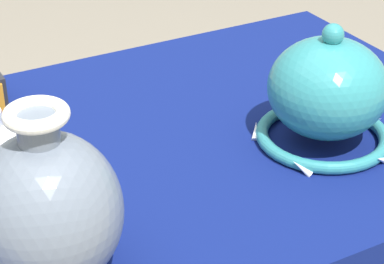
{
  "coord_description": "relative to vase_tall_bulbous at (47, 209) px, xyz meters",
  "views": [
    {
      "loc": [
        -0.47,
        -1.01,
        1.38
      ],
      "look_at": [
        0.0,
        -0.14,
        0.81
      ],
      "focal_mm": 70.0,
      "sensor_mm": 36.0,
      "label": 1
    }
  ],
  "objects": [
    {
      "name": "vase_tall_bulbous",
      "position": [
        0.0,
        0.0,
        0.0
      ],
      "size": [
        0.19,
        0.19,
        0.26
      ],
      "color": "slate",
      "rests_on": "display_table"
    },
    {
      "name": "vase_dome_bell",
      "position": [
        0.53,
        0.12,
        -0.02
      ],
      "size": [
        0.24,
        0.25,
        0.22
      ],
      "color": "teal",
      "rests_on": "display_table"
    },
    {
      "name": "display_table",
      "position": [
        0.26,
        0.23,
        -0.18
      ],
      "size": [
        1.25,
        0.8,
        0.71
      ],
      "color": "brown",
      "rests_on": "ground_plane"
    }
  ]
}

